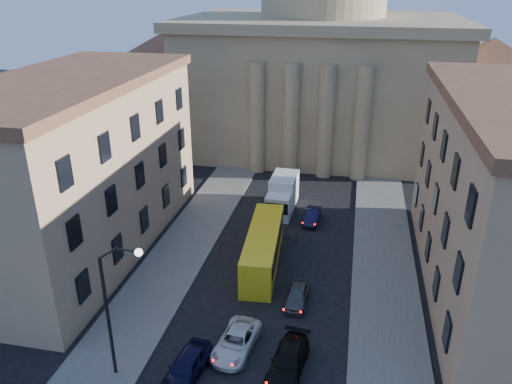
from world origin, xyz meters
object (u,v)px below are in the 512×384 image
box_truck (282,195)px  street_lamp (114,301)px  city_bus (263,247)px  car_left_near (187,366)px

box_truck → street_lamp: bearing=-101.2°
street_lamp → city_bus: (5.73, 13.93, -3.68)m
city_bus → box_truck: box_truck is taller
street_lamp → city_bus: 15.51m
car_left_near → box_truck: box_truck is taller
city_bus → box_truck: bearing=86.3°
city_bus → box_truck: 10.58m
street_lamp → box_truck: 25.43m
street_lamp → car_left_near: (3.71, 0.63, -4.52)m
car_left_near → city_bus: (2.02, 13.30, 0.84)m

